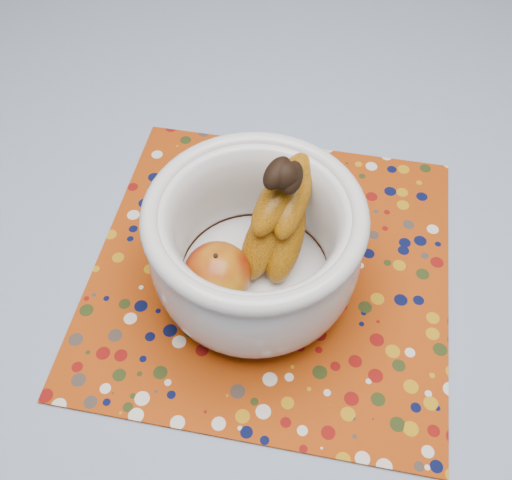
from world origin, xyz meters
TOP-DOWN VIEW (x-y plane):
  - table at (0.00, 0.00)m, footprint 1.20×1.20m
  - tablecloth at (0.00, 0.00)m, footprint 1.32×1.32m
  - placemat at (-0.03, -0.06)m, footprint 0.46×0.46m
  - fruit_bowl at (-0.04, -0.08)m, footprint 0.24×0.24m

SIDE VIEW (x-z plane):
  - table at x=0.00m, z-range 0.30..1.05m
  - tablecloth at x=0.00m, z-range 0.75..0.76m
  - placemat at x=-0.03m, z-range 0.76..0.76m
  - fruit_bowl at x=-0.04m, z-range 0.76..0.94m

